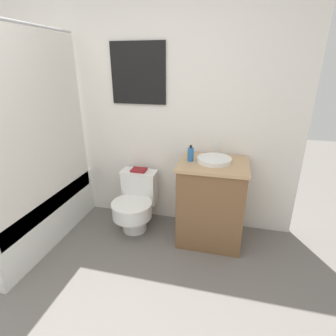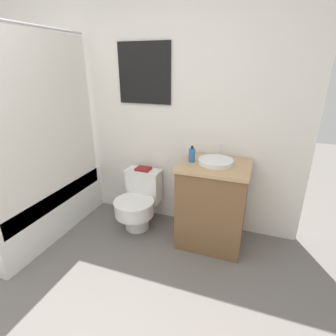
{
  "view_description": "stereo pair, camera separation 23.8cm",
  "coord_description": "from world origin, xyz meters",
  "px_view_note": "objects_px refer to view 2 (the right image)",
  "views": [
    {
      "loc": [
        1.02,
        -0.71,
        1.67
      ],
      "look_at": [
        0.49,
        1.44,
        0.8
      ],
      "focal_mm": 28.0,
      "sensor_mm": 36.0,
      "label": 1
    },
    {
      "loc": [
        1.25,
        -0.64,
        1.67
      ],
      "look_at": [
        0.49,
        1.44,
        0.8
      ],
      "focal_mm": 28.0,
      "sensor_mm": 36.0,
      "label": 2
    }
  ],
  "objects_px": {
    "sink": "(216,161)",
    "soap_bottle": "(192,155)",
    "book_on_tank": "(143,169)",
    "toilet": "(139,201)"
  },
  "relations": [
    {
      "from": "sink",
      "to": "soap_bottle",
      "type": "relative_size",
      "value": 2.34
    },
    {
      "from": "sink",
      "to": "book_on_tank",
      "type": "relative_size",
      "value": 2.28
    },
    {
      "from": "sink",
      "to": "book_on_tank",
      "type": "xyz_separation_m",
      "value": [
        -0.8,
        0.13,
        -0.23
      ]
    },
    {
      "from": "sink",
      "to": "toilet",
      "type": "bearing_deg",
      "value": -178.59
    },
    {
      "from": "toilet",
      "to": "sink",
      "type": "relative_size",
      "value": 1.71
    },
    {
      "from": "book_on_tank",
      "to": "sink",
      "type": "bearing_deg",
      "value": -9.01
    },
    {
      "from": "toilet",
      "to": "soap_bottle",
      "type": "relative_size",
      "value": 4.0
    },
    {
      "from": "soap_bottle",
      "to": "book_on_tank",
      "type": "height_order",
      "value": "soap_bottle"
    },
    {
      "from": "sink",
      "to": "book_on_tank",
      "type": "height_order",
      "value": "sink"
    },
    {
      "from": "soap_bottle",
      "to": "book_on_tank",
      "type": "bearing_deg",
      "value": 164.97
    }
  ]
}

